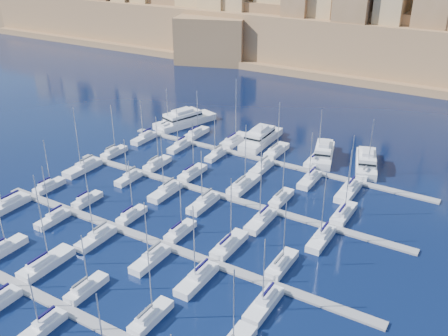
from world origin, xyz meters
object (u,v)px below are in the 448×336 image
Objects in this scene: sailboat_2 at (46,263)px; motor_yacht_c at (324,153)px; motor_yacht_b at (261,137)px; motor_yacht_d at (366,161)px; motor_yacht_a at (184,119)px; sailboat_4 at (151,317)px.

motor_yacht_c is (25.13, 68.75, 0.94)m from sailboat_2.
motor_yacht_c is (18.74, -1.08, -0.00)m from motor_yacht_b.
sailboat_2 is 77.99m from motor_yacht_d.
sailboat_2 is at bearing -110.08° from motor_yacht_c.
motor_yacht_b is at bearing -2.25° from motor_yacht_a.
motor_yacht_d is at bearing 80.26° from sailboat_4.
sailboat_4 is at bearing -75.94° from motor_yacht_b.
sailboat_2 reaches higher than motor_yacht_d.
motor_yacht_c is 11.09m from motor_yacht_d.
motor_yacht_d is (11.08, 0.32, 0.00)m from motor_yacht_c.
motor_yacht_d is (36.21, 69.07, 0.94)m from sailboat_2.
sailboat_4 is 0.70× the size of motor_yacht_b.
sailboat_4 is (24.16, -1.12, -0.07)m from sailboat_2.
motor_yacht_b is 1.06× the size of motor_yacht_d.
motor_yacht_c is 0.96× the size of motor_yacht_d.
motor_yacht_b is 1.11× the size of motor_yacht_c.
motor_yacht_b is at bearing 176.70° from motor_yacht_c.
motor_yacht_a is 1.16× the size of motor_yacht_b.
motor_yacht_b is 29.83m from motor_yacht_d.
sailboat_2 is 73.72m from motor_yacht_a.
motor_yacht_c is (45.36, -2.13, -0.00)m from motor_yacht_a.
sailboat_4 is 69.89m from motor_yacht_c.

